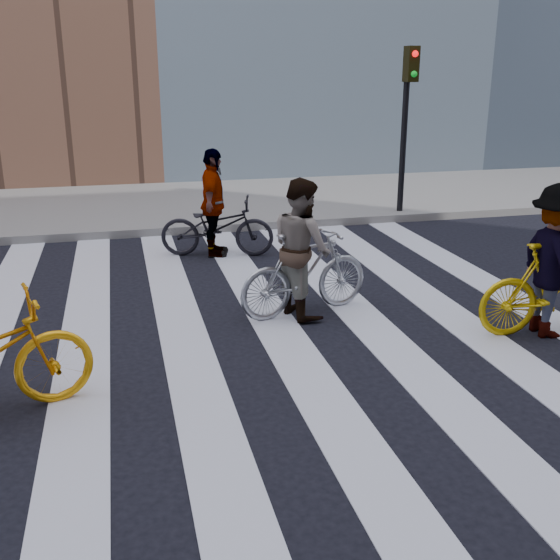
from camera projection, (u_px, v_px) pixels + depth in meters
name	position (u px, v px, depth m)	size (l,w,h in m)	color
ground	(234.00, 339.00, 7.44)	(100.00, 100.00, 0.00)	black
sidewalk_far	(174.00, 205.00, 14.34)	(100.00, 5.00, 0.15)	slate
zebra_crosswalk	(234.00, 338.00, 7.44)	(8.25, 10.00, 0.01)	silver
traffic_signal	(407.00, 103.00, 12.65)	(0.22, 0.42, 3.33)	black
bike_silver_mid	(305.00, 273.00, 8.05)	(0.50, 1.77, 1.06)	#A8ACB2
bike_yellow_right	(555.00, 289.00, 7.43)	(0.51, 1.81, 1.09)	gold
bike_dark_rear	(217.00, 227.00, 10.59)	(0.64, 1.83, 0.96)	black
rider_mid	(301.00, 248.00, 7.94)	(0.83, 0.65, 1.71)	slate
rider_right	(555.00, 261.00, 7.32)	(1.13, 0.65, 1.74)	slate
rider_rear	(213.00, 203.00, 10.46)	(1.02, 0.42, 1.74)	slate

